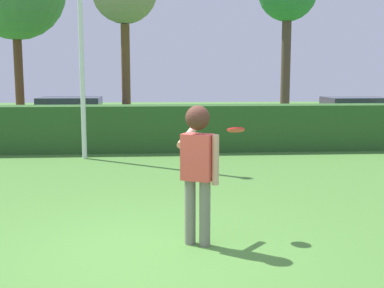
{
  "coord_description": "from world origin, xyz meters",
  "views": [
    {
      "loc": [
        0.07,
        -5.88,
        2.19
      ],
      "look_at": [
        0.57,
        1.26,
        1.15
      ],
      "focal_mm": 47.21,
      "sensor_mm": 36.0,
      "label": 1
    }
  ],
  "objects_px": {
    "frisbee": "(236,130)",
    "parked_car_red": "(355,113)",
    "lamppost": "(80,6)",
    "person": "(198,159)",
    "parked_car_blue": "(70,113)"
  },
  "relations": [
    {
      "from": "person",
      "to": "lamppost",
      "type": "bearing_deg",
      "value": 109.6
    },
    {
      "from": "frisbee",
      "to": "lamppost",
      "type": "relative_size",
      "value": 0.03
    },
    {
      "from": "lamppost",
      "to": "parked_car_blue",
      "type": "relative_size",
      "value": 1.63
    },
    {
      "from": "lamppost",
      "to": "parked_car_red",
      "type": "height_order",
      "value": "lamppost"
    },
    {
      "from": "lamppost",
      "to": "parked_car_red",
      "type": "relative_size",
      "value": 1.61
    },
    {
      "from": "person",
      "to": "parked_car_blue",
      "type": "xyz_separation_m",
      "value": [
        -3.66,
        12.44,
        -0.41
      ]
    },
    {
      "from": "frisbee",
      "to": "lamppost",
      "type": "distance_m",
      "value": 7.16
    },
    {
      "from": "frisbee",
      "to": "lamppost",
      "type": "xyz_separation_m",
      "value": [
        -2.88,
        6.13,
        2.34
      ]
    },
    {
      "from": "person",
      "to": "parked_car_red",
      "type": "height_order",
      "value": "person"
    },
    {
      "from": "parked_car_blue",
      "to": "parked_car_red",
      "type": "height_order",
      "value": "same"
    },
    {
      "from": "frisbee",
      "to": "parked_car_red",
      "type": "distance_m",
      "value": 12.93
    },
    {
      "from": "frisbee",
      "to": "parked_car_red",
      "type": "bearing_deg",
      "value": 61.36
    },
    {
      "from": "lamppost",
      "to": "parked_car_blue",
      "type": "height_order",
      "value": "lamppost"
    },
    {
      "from": "person",
      "to": "lamppost",
      "type": "height_order",
      "value": "lamppost"
    },
    {
      "from": "person",
      "to": "parked_car_red",
      "type": "bearing_deg",
      "value": 60.25
    }
  ]
}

